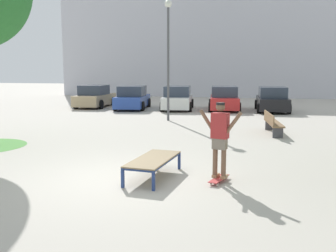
{
  "coord_description": "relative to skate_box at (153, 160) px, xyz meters",
  "views": [
    {
      "loc": [
        2.9,
        -7.91,
        2.46
      ],
      "look_at": [
        0.64,
        1.81,
        1.0
      ],
      "focal_mm": 40.33,
      "sensor_mm": 36.0,
      "label": 1
    }
  ],
  "objects": [
    {
      "name": "skater",
      "position": [
        1.52,
        -0.02,
        0.66
      ],
      "size": [
        0.98,
        0.38,
        1.69
      ],
      "color": "brown",
      "rests_on": "skateboard"
    },
    {
      "name": "park_bench",
      "position": [
        2.94,
        7.04,
        0.03
      ],
      "size": [
        0.71,
        2.43,
        0.83
      ],
      "color": "brown",
      "rests_on": "ground"
    },
    {
      "name": "car_blue",
      "position": [
        -5.54,
        15.12,
        0.28
      ],
      "size": [
        2.32,
        4.39,
        1.5
      ],
      "color": "#28479E",
      "rests_on": "ground"
    },
    {
      "name": "car_tan",
      "position": [
        -8.47,
        15.78,
        0.28
      ],
      "size": [
        2.13,
        4.3,
        1.5
      ],
      "color": "tan",
      "rests_on": "ground"
    },
    {
      "name": "car_white",
      "position": [
        -2.61,
        15.41,
        0.28
      ],
      "size": [
        2.29,
        4.37,
        1.5
      ],
      "color": "silver",
      "rests_on": "ground"
    },
    {
      "name": "building_facade",
      "position": [
        -0.86,
        29.16,
        5.3
      ],
      "size": [
        32.14,
        4.0,
        11.43
      ],
      "primitive_type": "cube",
      "color": "silver",
      "rests_on": "ground"
    },
    {
      "name": "car_red",
      "position": [
        0.32,
        15.75,
        0.28
      ],
      "size": [
        2.26,
        4.36,
        1.5
      ],
      "color": "red",
      "rests_on": "ground"
    },
    {
      "name": "ground_plane",
      "position": [
        -0.64,
        -0.31,
        -0.41
      ],
      "size": [
        120.0,
        120.0,
        0.0
      ],
      "primitive_type": "plane",
      "color": "#B2AA9E"
    },
    {
      "name": "skate_box",
      "position": [
        0.0,
        0.0,
        0.0
      ],
      "size": [
        0.94,
        1.96,
        0.46
      ],
      "color": "navy",
      "rests_on": "ground"
    },
    {
      "name": "light_post",
      "position": [
        -1.98,
        10.03,
        3.41
      ],
      "size": [
        0.36,
        0.36,
        5.83
      ],
      "color": "#4C4C51",
      "rests_on": "ground"
    },
    {
      "name": "car_black",
      "position": [
        3.25,
        15.68,
        0.28
      ],
      "size": [
        2.08,
        4.28,
        1.5
      ],
      "color": "black",
      "rests_on": "ground"
    },
    {
      "name": "skateboard",
      "position": [
        1.52,
        -0.02,
        -0.34
      ],
      "size": [
        0.42,
        0.82,
        0.09
      ],
      "color": "#B23333",
      "rests_on": "ground"
    }
  ]
}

